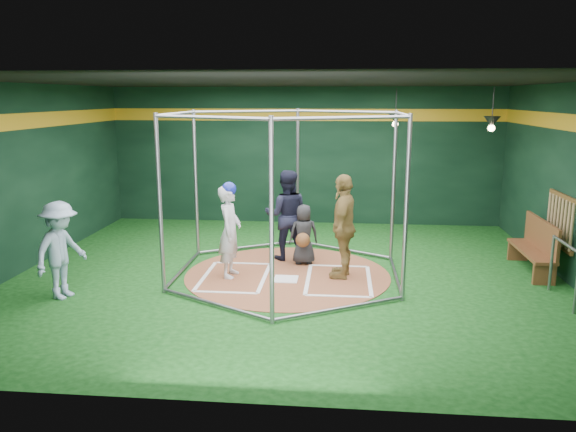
# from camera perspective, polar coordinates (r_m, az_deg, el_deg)

# --- Properties ---
(room_shell) EXTENTS (10.10, 9.10, 3.53)m
(room_shell) POSITION_cam_1_polar(r_m,az_deg,el_deg) (10.10, -0.05, 3.52)
(room_shell) COLOR #0D3B0F
(room_shell) RESTS_ON ground
(clay_disc) EXTENTS (3.80, 3.80, 0.01)m
(clay_disc) POSITION_cam_1_polar(r_m,az_deg,el_deg) (10.50, -0.05, -5.96)
(clay_disc) COLOR brown
(clay_disc) RESTS_ON ground
(home_plate) EXTENTS (0.43, 0.43, 0.01)m
(home_plate) POSITION_cam_1_polar(r_m,az_deg,el_deg) (10.21, -0.22, -6.42)
(home_plate) COLOR white
(home_plate) RESTS_ON clay_disc
(batter_box_left) EXTENTS (1.17, 1.77, 0.01)m
(batter_box_left) POSITION_cam_1_polar(r_m,az_deg,el_deg) (10.39, -5.44, -6.15)
(batter_box_left) COLOR white
(batter_box_left) RESTS_ON clay_disc
(batter_box_right) EXTENTS (1.17, 1.77, 0.01)m
(batter_box_right) POSITION_cam_1_polar(r_m,az_deg,el_deg) (10.21, 5.16, -6.47)
(batter_box_right) COLOR white
(batter_box_right) RESTS_ON clay_disc
(batting_cage) EXTENTS (4.05, 4.67, 3.00)m
(batting_cage) POSITION_cam_1_polar(r_m,az_deg,el_deg) (10.14, -0.05, 2.10)
(batting_cage) COLOR gray
(batting_cage) RESTS_ON ground
(bat_rack) EXTENTS (0.07, 1.25, 0.98)m
(bat_rack) POSITION_cam_1_polar(r_m,az_deg,el_deg) (11.28, 25.92, -0.43)
(bat_rack) COLOR brown
(bat_rack) RESTS_ON room_shell
(pendant_lamp_near) EXTENTS (0.34, 0.34, 0.90)m
(pendant_lamp_near) POSITION_cam_1_polar(r_m,az_deg,el_deg) (13.60, 10.86, 9.68)
(pendant_lamp_near) COLOR black
(pendant_lamp_near) RESTS_ON room_shell
(pendant_lamp_far) EXTENTS (0.34, 0.34, 0.90)m
(pendant_lamp_far) POSITION_cam_1_polar(r_m,az_deg,el_deg) (12.33, 20.00, 8.95)
(pendant_lamp_far) COLOR black
(pendant_lamp_far) RESTS_ON room_shell
(batter_figure) EXTENTS (0.44, 0.64, 1.75)m
(batter_figure) POSITION_cam_1_polar(r_m,az_deg,el_deg) (10.22, -5.93, -1.41)
(batter_figure) COLOR silver
(batter_figure) RESTS_ON clay_disc
(visitor_leopard) EXTENTS (0.63, 1.17, 1.89)m
(visitor_leopard) POSITION_cam_1_polar(r_m,az_deg,el_deg) (10.18, 5.67, -1.03)
(visitor_leopard) COLOR tan
(visitor_leopard) RESTS_ON clay_disc
(catcher_figure) EXTENTS (0.66, 0.65, 1.18)m
(catcher_figure) POSITION_cam_1_polar(r_m,az_deg,el_deg) (11.00, 1.60, -1.91)
(catcher_figure) COLOR black
(catcher_figure) RESTS_ON clay_disc
(umpire) EXTENTS (0.93, 0.75, 1.82)m
(umpire) POSITION_cam_1_polar(r_m,az_deg,el_deg) (11.26, -0.16, 0.10)
(umpire) COLOR black
(umpire) RESTS_ON clay_disc
(bystander_blue) EXTENTS (0.86, 1.17, 1.61)m
(bystander_blue) POSITION_cam_1_polar(r_m,az_deg,el_deg) (9.85, -22.11, -3.25)
(bystander_blue) COLOR #95ADC5
(bystander_blue) RESTS_ON ground
(dugout_bench) EXTENTS (0.40, 1.73, 1.01)m
(dugout_bench) POSITION_cam_1_polar(r_m,az_deg,el_deg) (11.52, 23.88, -2.75)
(dugout_bench) COLOR brown
(dugout_bench) RESTS_ON ground
(steel_railing) EXTENTS (0.05, 1.13, 0.97)m
(steel_railing) POSITION_cam_1_polar(r_m,az_deg,el_deg) (10.03, 26.28, -4.26)
(steel_railing) COLOR gray
(steel_railing) RESTS_ON ground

